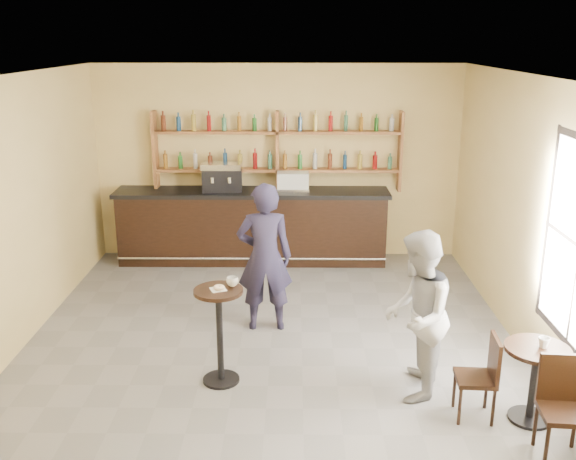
{
  "coord_description": "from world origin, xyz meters",
  "views": [
    {
      "loc": [
        0.29,
        -6.99,
        3.62
      ],
      "look_at": [
        0.2,
        0.8,
        1.25
      ],
      "focal_mm": 40.0,
      "sensor_mm": 36.0,
      "label": 1
    }
  ],
  "objects_px": {
    "man_main": "(265,257)",
    "cafe_table": "(533,384)",
    "espresso_machine": "(222,177)",
    "chair_south": "(564,412)",
    "pedestal_table": "(220,336)",
    "chair_west": "(475,377)",
    "patron_second": "(417,315)",
    "pastry_case": "(293,181)",
    "bar_counter": "(252,226)"
  },
  "relations": [
    {
      "from": "man_main",
      "to": "cafe_table",
      "type": "xyz_separation_m",
      "value": [
        2.69,
        -2.06,
        -0.56
      ]
    },
    {
      "from": "espresso_machine",
      "to": "chair_south",
      "type": "distance_m",
      "value": 6.38
    },
    {
      "from": "pedestal_table",
      "to": "chair_west",
      "type": "distance_m",
      "value": 2.65
    },
    {
      "from": "man_main",
      "to": "chair_south",
      "type": "relative_size",
      "value": 2.04
    },
    {
      "from": "cafe_table",
      "to": "patron_second",
      "type": "xyz_separation_m",
      "value": [
        -1.07,
        0.48,
        0.5
      ]
    },
    {
      "from": "patron_second",
      "to": "chair_west",
      "type": "bearing_deg",
      "value": 65.96
    },
    {
      "from": "pastry_case",
      "to": "cafe_table",
      "type": "bearing_deg",
      "value": -56.79
    },
    {
      "from": "bar_counter",
      "to": "cafe_table",
      "type": "height_order",
      "value": "bar_counter"
    },
    {
      "from": "pedestal_table",
      "to": "chair_south",
      "type": "distance_m",
      "value": 3.42
    },
    {
      "from": "cafe_table",
      "to": "man_main",
      "type": "bearing_deg",
      "value": 142.57
    },
    {
      "from": "bar_counter",
      "to": "patron_second",
      "type": "height_order",
      "value": "patron_second"
    },
    {
      "from": "pedestal_table",
      "to": "man_main",
      "type": "relative_size",
      "value": 0.56
    },
    {
      "from": "pastry_case",
      "to": "patron_second",
      "type": "distance_m",
      "value": 4.36
    },
    {
      "from": "cafe_table",
      "to": "chair_south",
      "type": "bearing_deg",
      "value": -85.24
    },
    {
      "from": "bar_counter",
      "to": "man_main",
      "type": "relative_size",
      "value": 2.33
    },
    {
      "from": "pastry_case",
      "to": "chair_south",
      "type": "distance_m",
      "value": 5.81
    },
    {
      "from": "espresso_machine",
      "to": "cafe_table",
      "type": "bearing_deg",
      "value": -56.97
    },
    {
      "from": "chair_west",
      "to": "chair_south",
      "type": "bearing_deg",
      "value": 46.66
    },
    {
      "from": "pedestal_table",
      "to": "patron_second",
      "type": "relative_size",
      "value": 0.61
    },
    {
      "from": "espresso_machine",
      "to": "chair_south",
      "type": "xyz_separation_m",
      "value": [
        3.54,
        -5.22,
        -0.96
      ]
    },
    {
      "from": "patron_second",
      "to": "pedestal_table",
      "type": "bearing_deg",
      "value": -80.4
    },
    {
      "from": "bar_counter",
      "to": "chair_south",
      "type": "relative_size",
      "value": 4.76
    },
    {
      "from": "bar_counter",
      "to": "chair_south",
      "type": "distance_m",
      "value": 6.05
    },
    {
      "from": "espresso_machine",
      "to": "pastry_case",
      "type": "relative_size",
      "value": 1.22
    },
    {
      "from": "chair_west",
      "to": "patron_second",
      "type": "bearing_deg",
      "value": -125.8
    },
    {
      "from": "patron_second",
      "to": "cafe_table",
      "type": "bearing_deg",
      "value": 81.47
    },
    {
      "from": "patron_second",
      "to": "man_main",
      "type": "bearing_deg",
      "value": -118.49
    },
    {
      "from": "chair_south",
      "to": "patron_second",
      "type": "distance_m",
      "value": 1.61
    },
    {
      "from": "pastry_case",
      "to": "man_main",
      "type": "bearing_deg",
      "value": -91.37
    },
    {
      "from": "man_main",
      "to": "chair_south",
      "type": "height_order",
      "value": "man_main"
    },
    {
      "from": "pedestal_table",
      "to": "cafe_table",
      "type": "relative_size",
      "value": 1.37
    },
    {
      "from": "man_main",
      "to": "patron_second",
      "type": "relative_size",
      "value": 1.08
    },
    {
      "from": "cafe_table",
      "to": "patron_second",
      "type": "height_order",
      "value": "patron_second"
    },
    {
      "from": "bar_counter",
      "to": "chair_west",
      "type": "distance_m",
      "value": 5.2
    },
    {
      "from": "bar_counter",
      "to": "chair_south",
      "type": "xyz_separation_m",
      "value": [
        3.06,
        -5.22,
        -0.13
      ]
    },
    {
      "from": "espresso_machine",
      "to": "pastry_case",
      "type": "xyz_separation_m",
      "value": [
        1.14,
        0.0,
        -0.07
      ]
    },
    {
      "from": "espresso_machine",
      "to": "pedestal_table",
      "type": "bearing_deg",
      "value": -88.55
    },
    {
      "from": "man_main",
      "to": "patron_second",
      "type": "height_order",
      "value": "man_main"
    },
    {
      "from": "bar_counter",
      "to": "pedestal_table",
      "type": "relative_size",
      "value": 4.14
    },
    {
      "from": "cafe_table",
      "to": "chair_west",
      "type": "xyz_separation_m",
      "value": [
        -0.55,
        0.05,
        0.04
      ]
    },
    {
      "from": "pastry_case",
      "to": "pedestal_table",
      "type": "distance_m",
      "value": 4.08
    },
    {
      "from": "bar_counter",
      "to": "man_main",
      "type": "distance_m",
      "value": 2.61
    },
    {
      "from": "bar_counter",
      "to": "espresso_machine",
      "type": "height_order",
      "value": "espresso_machine"
    },
    {
      "from": "bar_counter",
      "to": "pedestal_table",
      "type": "xyz_separation_m",
      "value": [
        -0.1,
        -3.92,
        -0.06
      ]
    },
    {
      "from": "bar_counter",
      "to": "man_main",
      "type": "bearing_deg",
      "value": -82.82
    },
    {
      "from": "pastry_case",
      "to": "chair_south",
      "type": "xyz_separation_m",
      "value": [
        2.4,
        -5.22,
        -0.89
      ]
    },
    {
      "from": "bar_counter",
      "to": "chair_west",
      "type": "xyz_separation_m",
      "value": [
        2.46,
        -4.57,
        -0.17
      ]
    },
    {
      "from": "patron_second",
      "to": "espresso_machine",
      "type": "bearing_deg",
      "value": -133.97
    },
    {
      "from": "bar_counter",
      "to": "chair_west",
      "type": "bearing_deg",
      "value": -61.68
    },
    {
      "from": "pedestal_table",
      "to": "chair_south",
      "type": "xyz_separation_m",
      "value": [
        3.16,
        -1.3,
        -0.07
      ]
    }
  ]
}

